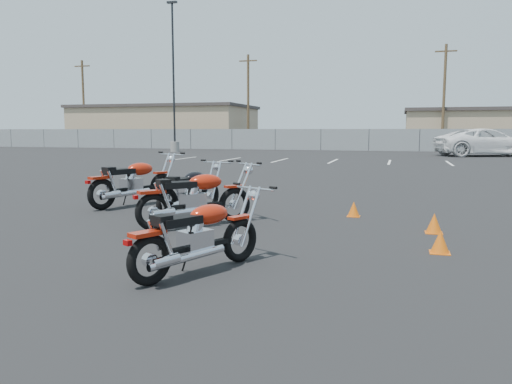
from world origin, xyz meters
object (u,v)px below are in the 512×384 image
(motorcycle_rear_red, at_px, (198,236))
(white_van, at_px, (487,134))
(motorcycle_second_black, at_px, (190,191))
(motorcycle_third_red, at_px, (195,198))
(motorcycle_front_red, at_px, (133,182))

(motorcycle_rear_red, relative_size, white_van, 0.26)
(motorcycle_second_black, xyz_separation_m, motorcycle_third_red, (0.60, -1.12, 0.03))
(white_van, bearing_deg, motorcycle_front_red, 139.63)
(motorcycle_third_red, bearing_deg, motorcycle_second_black, 117.89)
(motorcycle_third_red, height_order, motorcycle_rear_red, motorcycle_third_red)
(motorcycle_second_black, bearing_deg, motorcycle_third_red, -62.11)
(motorcycle_front_red, xyz_separation_m, motorcycle_rear_red, (3.50, -4.58, -0.09))
(motorcycle_front_red, xyz_separation_m, white_van, (11.23, 25.90, 0.89))
(white_van, bearing_deg, motorcycle_second_black, 143.42)
(motorcycle_second_black, bearing_deg, motorcycle_rear_red, -65.06)
(motorcycle_second_black, distance_m, motorcycle_third_red, 1.27)
(motorcycle_front_red, relative_size, motorcycle_third_red, 1.19)
(motorcycle_front_red, height_order, motorcycle_rear_red, motorcycle_front_red)
(motorcycle_front_red, distance_m, white_van, 28.25)
(motorcycle_front_red, bearing_deg, motorcycle_second_black, -23.48)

